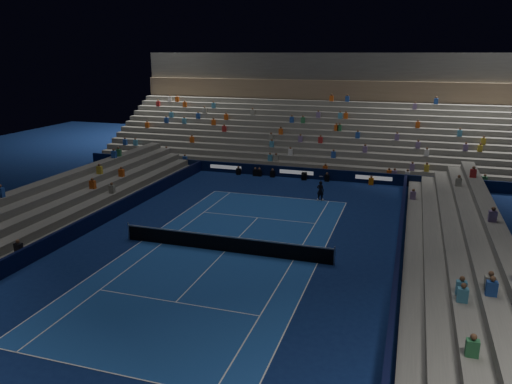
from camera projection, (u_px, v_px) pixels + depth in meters
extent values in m
plane|color=#0D1E53|center=(225.00, 251.00, 28.82)|extent=(90.00, 90.00, 0.00)
cube|color=#1B4696|center=(225.00, 251.00, 28.82)|extent=(10.97, 23.77, 0.01)
cube|color=black|center=(297.00, 172.00, 45.65)|extent=(44.00, 0.25, 1.00)
cube|color=black|center=(397.00, 264.00, 25.86)|extent=(0.25, 37.00, 1.00)
cube|color=black|center=(83.00, 226.00, 31.51)|extent=(0.25, 37.00, 1.00)
cube|color=slate|center=(299.00, 173.00, 46.63)|extent=(44.00, 1.00, 0.50)
cube|color=slate|center=(301.00, 168.00, 47.48)|extent=(44.00, 1.00, 1.00)
cube|color=slate|center=(304.00, 163.00, 48.33)|extent=(44.00, 1.00, 1.50)
cube|color=slate|center=(306.00, 159.00, 49.18)|extent=(44.00, 1.00, 2.00)
cube|color=slate|center=(308.00, 154.00, 50.02)|extent=(44.00, 1.00, 2.50)
cube|color=slate|center=(310.00, 150.00, 50.87)|extent=(44.00, 1.00, 3.00)
cube|color=slate|center=(312.00, 146.00, 51.72)|extent=(44.00, 1.00, 3.50)
cube|color=slate|center=(314.00, 142.00, 52.57)|extent=(44.00, 1.00, 4.00)
cube|color=slate|center=(316.00, 138.00, 53.42)|extent=(44.00, 1.00, 4.50)
cube|color=slate|center=(318.00, 135.00, 54.27)|extent=(44.00, 1.00, 5.00)
cube|color=slate|center=(319.00, 131.00, 55.12)|extent=(44.00, 1.00, 5.50)
cube|color=slate|center=(321.00, 127.00, 55.96)|extent=(44.00, 1.00, 6.00)
cube|color=#7E674D|center=(324.00, 90.00, 55.85)|extent=(44.00, 0.60, 2.20)
cube|color=#494947|center=(327.00, 66.00, 56.42)|extent=(44.00, 2.40, 3.00)
cube|color=slate|center=(413.00, 271.00, 25.70)|extent=(1.00, 37.00, 0.50)
cube|color=slate|center=(433.00, 269.00, 25.34)|extent=(1.00, 37.00, 1.00)
cube|color=slate|center=(455.00, 267.00, 24.98)|extent=(1.00, 37.00, 1.50)
cube|color=slate|center=(477.00, 265.00, 24.62)|extent=(1.00, 37.00, 2.00)
cube|color=slate|center=(499.00, 263.00, 24.26)|extent=(1.00, 37.00, 2.50)
cube|color=slate|center=(73.00, 229.00, 31.81)|extent=(1.00, 37.00, 0.50)
cube|color=slate|center=(60.00, 224.00, 32.03)|extent=(1.00, 37.00, 1.00)
cube|color=slate|center=(47.00, 218.00, 32.25)|extent=(1.00, 37.00, 1.50)
cube|color=slate|center=(34.00, 213.00, 32.48)|extent=(1.00, 37.00, 2.00)
cube|color=slate|center=(21.00, 208.00, 32.70)|extent=(1.00, 37.00, 2.50)
cylinder|color=#B2B2B7|center=(129.00, 231.00, 30.53)|extent=(0.10, 0.10, 1.10)
cylinder|color=#B2B2B7|center=(335.00, 256.00, 26.81)|extent=(0.10, 0.10, 1.10)
cube|color=black|center=(225.00, 244.00, 28.70)|extent=(12.80, 0.03, 0.90)
cube|color=white|center=(225.00, 236.00, 28.56)|extent=(12.80, 0.04, 0.08)
imported|color=black|center=(320.00, 191.00, 38.59)|extent=(0.62, 0.46, 1.57)
cube|color=black|center=(304.00, 176.00, 45.00)|extent=(0.57, 0.66, 0.65)
cylinder|color=black|center=(303.00, 175.00, 44.52)|extent=(0.21, 0.37, 0.16)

